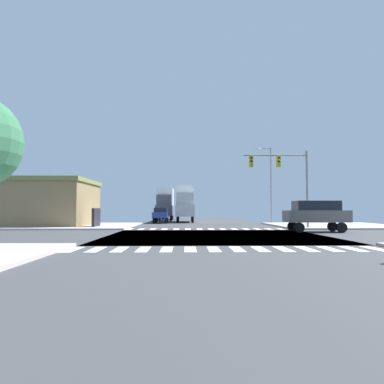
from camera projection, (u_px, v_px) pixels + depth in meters
The scene contains 13 objects.
ground at pixel (216, 236), 21.71m from camera, with size 90.00×90.00×0.05m.
sidewalk_corner_ne at pixel (334, 225), 33.95m from camera, with size 12.00×12.00×0.14m.
sidewalk_corner_nw at pixel (74, 226), 33.44m from camera, with size 12.00×12.00×0.14m.
crosswalk_near at pixel (225, 249), 14.41m from camera, with size 13.50×2.00×0.01m.
crosswalk_far at pixel (205, 229), 28.99m from camera, with size 13.50×2.00×0.01m.
traffic_signal_mast at pixel (283, 171), 29.39m from camera, with size 5.66×0.55×6.81m.
street_lamp at pixel (269, 179), 40.06m from camera, with size 1.78×0.32×9.04m.
bank_building at pixel (12, 203), 33.96m from camera, with size 17.46×8.62×4.69m.
suv_nearside_1 at pixel (168, 211), 57.70m from camera, with size 1.96×4.60×2.34m.
sedan_farside_1 at pixel (161, 214), 41.59m from camera, with size 1.80×4.30×1.88m.
suv_crossing_2 at pixel (316, 213), 25.43m from camera, with size 4.60×1.96×2.34m.
box_truck_queued_1 at pixel (165, 203), 50.61m from camera, with size 2.40×7.20×4.85m.
box_truck_leading_2 at pixel (185, 203), 45.19m from camera, with size 2.40×7.20×4.85m.
Camera 1 is at (-1.96, -21.79, 1.71)m, focal length 31.60 mm.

